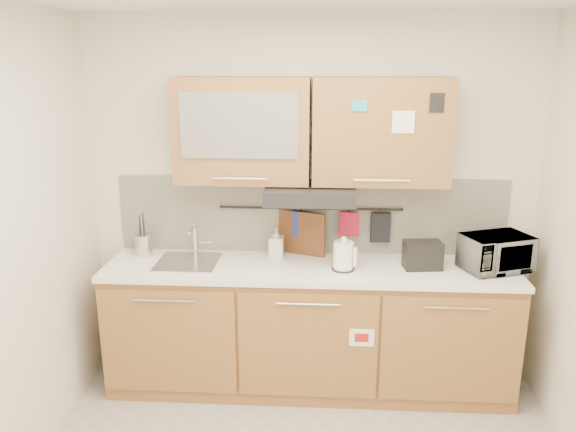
# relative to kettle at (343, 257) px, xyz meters

# --- Properties ---
(wall_back) EXTENTS (3.20, 0.00, 3.20)m
(wall_back) POSITION_rel_kettle_xyz_m (-0.23, 0.37, 0.29)
(wall_back) COLOR silver
(wall_back) RESTS_ON ground
(base_cabinet) EXTENTS (2.80, 0.64, 0.88)m
(base_cabinet) POSITION_rel_kettle_xyz_m (-0.23, 0.06, -0.61)
(base_cabinet) COLOR #986136
(base_cabinet) RESTS_ON floor
(countertop) EXTENTS (2.82, 0.62, 0.04)m
(countertop) POSITION_rel_kettle_xyz_m (-0.23, 0.06, -0.11)
(countertop) COLOR white
(countertop) RESTS_ON base_cabinet
(backsplash) EXTENTS (2.80, 0.02, 0.56)m
(backsplash) POSITION_rel_kettle_xyz_m (-0.23, 0.36, 0.19)
(backsplash) COLOR silver
(backsplash) RESTS_ON countertop
(upper_cabinets) EXTENTS (1.82, 0.37, 0.70)m
(upper_cabinets) POSITION_rel_kettle_xyz_m (-0.23, 0.20, 0.82)
(upper_cabinets) COLOR #986136
(upper_cabinets) RESTS_ON wall_back
(range_hood) EXTENTS (0.60, 0.46, 0.10)m
(range_hood) POSITION_rel_kettle_xyz_m (-0.23, 0.12, 0.41)
(range_hood) COLOR black
(range_hood) RESTS_ON upper_cabinets
(sink) EXTENTS (0.42, 0.40, 0.26)m
(sink) POSITION_rel_kettle_xyz_m (-1.08, 0.08, -0.09)
(sink) COLOR silver
(sink) RESTS_ON countertop
(utensil_rail) EXTENTS (1.30, 0.02, 0.02)m
(utensil_rail) POSITION_rel_kettle_xyz_m (-0.23, 0.32, 0.25)
(utensil_rail) COLOR black
(utensil_rail) RESTS_ON backsplash
(utensil_crock) EXTENTS (0.14, 0.14, 0.32)m
(utensil_crock) POSITION_rel_kettle_xyz_m (-1.43, 0.21, -0.01)
(utensil_crock) COLOR #B6B6BA
(utensil_crock) RESTS_ON countertop
(kettle) EXTENTS (0.18, 0.18, 0.24)m
(kettle) POSITION_rel_kettle_xyz_m (0.00, 0.00, 0.00)
(kettle) COLOR white
(kettle) RESTS_ON countertop
(toaster) EXTENTS (0.26, 0.18, 0.19)m
(toaster) POSITION_rel_kettle_xyz_m (0.54, 0.06, 0.00)
(toaster) COLOR black
(toaster) RESTS_ON countertop
(microwave) EXTENTS (0.51, 0.43, 0.24)m
(microwave) POSITION_rel_kettle_xyz_m (1.02, 0.07, 0.03)
(microwave) COLOR #999999
(microwave) RESTS_ON countertop
(soap_bottle) EXTENTS (0.10, 0.11, 0.22)m
(soap_bottle) POSITION_rel_kettle_xyz_m (-0.47, 0.24, 0.02)
(soap_bottle) COLOR #999999
(soap_bottle) RESTS_ON countertop
(cutting_board) EXTENTS (0.37, 0.16, 0.47)m
(cutting_board) POSITION_rel_kettle_xyz_m (-0.31, 0.31, -0.01)
(cutting_board) COLOR brown
(cutting_board) RESTS_ON utensil_rail
(oven_mitt) EXTENTS (0.11, 0.05, 0.19)m
(oven_mitt) POSITION_rel_kettle_xyz_m (-0.30, 0.31, 0.13)
(oven_mitt) COLOR #21339A
(oven_mitt) RESTS_ON utensil_rail
(dark_pouch) EXTENTS (0.14, 0.05, 0.22)m
(dark_pouch) POSITION_rel_kettle_xyz_m (0.27, 0.31, 0.12)
(dark_pouch) COLOR black
(dark_pouch) RESTS_ON utensil_rail
(pot_holder) EXTENTS (0.14, 0.05, 0.18)m
(pot_holder) POSITION_rel_kettle_xyz_m (0.05, 0.31, 0.14)
(pot_holder) COLOR #AC1631
(pot_holder) RESTS_ON utensil_rail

